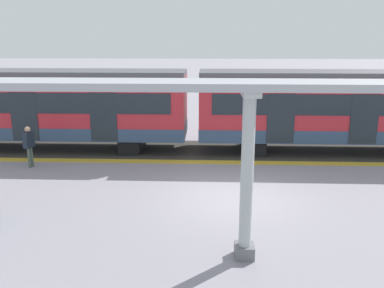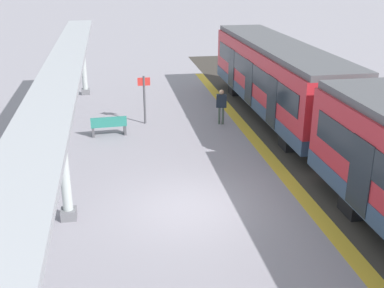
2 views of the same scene
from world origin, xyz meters
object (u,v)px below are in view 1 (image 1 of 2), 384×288
(passenger_waiting_near_edge, at_px, (29,142))
(train_far_carriage, at_px, (353,110))
(train_near_carriage, at_px, (37,108))
(canopy_pillar_second, at_px, (247,176))

(passenger_waiting_near_edge, bearing_deg, train_far_carriage, 102.04)
(train_near_carriage, xyz_separation_m, canopy_pillar_second, (9.03, 8.42, 0.10))
(canopy_pillar_second, xyz_separation_m, passenger_waiting_near_edge, (-6.26, -7.65, -0.93))
(train_near_carriage, bearing_deg, canopy_pillar_second, 42.98)
(canopy_pillar_second, bearing_deg, passenger_waiting_near_edge, -129.30)
(train_far_carriage, relative_size, passenger_waiting_near_edge, 8.23)
(train_near_carriage, bearing_deg, train_far_carriage, 90.00)
(train_near_carriage, height_order, canopy_pillar_second, canopy_pillar_second)
(train_far_carriage, xyz_separation_m, canopy_pillar_second, (9.03, -5.34, 0.10))
(train_far_carriage, bearing_deg, train_near_carriage, -90.00)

